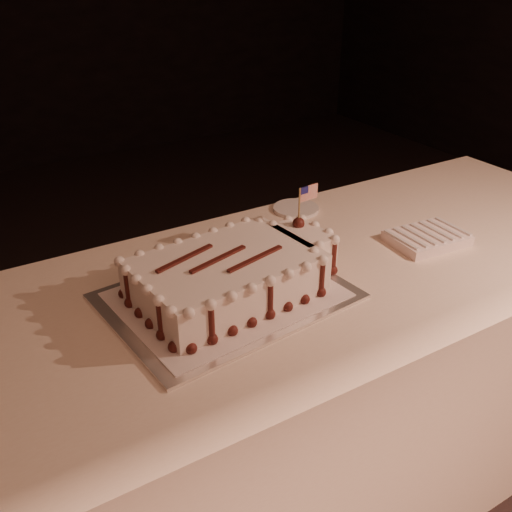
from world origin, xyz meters
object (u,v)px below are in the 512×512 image
cake_board (227,296)px  side_plate (296,209)px  sheet_cake (236,272)px  napkin_stack (427,238)px  banquet_table (257,404)px

cake_board → side_plate: 0.53m
side_plate → sheet_cake: bearing=-140.7°
sheet_cake → side_plate: 0.51m
sheet_cake → side_plate: size_ratio=3.65×
cake_board → sheet_cake: (0.03, 0.00, 0.05)m
napkin_stack → side_plate: bearing=116.6°
sheet_cake → banquet_table: bearing=2.1°
banquet_table → side_plate: bearing=43.6°
banquet_table → sheet_cake: (-0.06, -0.00, 0.43)m
banquet_table → side_plate: size_ratio=17.04×
napkin_stack → sheet_cake: bearing=175.6°
banquet_table → sheet_cake: 0.44m
cake_board → sheet_cake: 0.06m
side_plate → cake_board: bearing=-142.4°
cake_board → sheet_cake: bearing=0.1°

